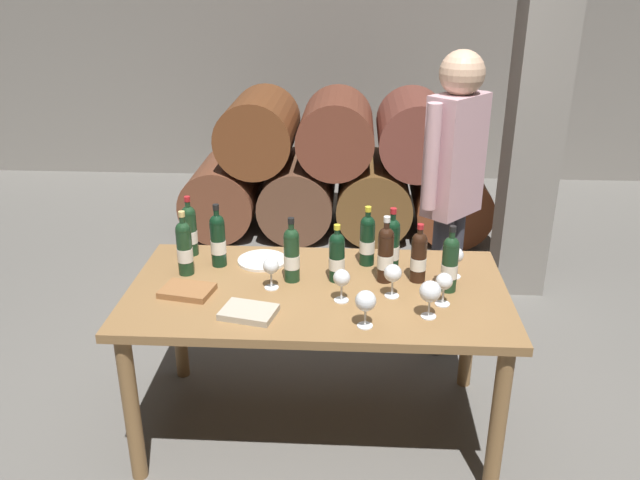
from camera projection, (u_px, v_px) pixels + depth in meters
name	position (u px, v px, depth m)	size (l,w,h in m)	color
ground_plane	(318.00, 425.00, 3.24)	(14.00, 14.00, 0.00)	#66635E
cellar_back_wall	(342.00, 38.00, 6.55)	(10.00, 0.24, 2.80)	gray
barrel_stack	(336.00, 168.00, 5.42)	(2.49, 0.90, 1.15)	brown
stone_pillar	(538.00, 101.00, 4.13)	(0.32, 0.32, 2.60)	gray
dining_table	(318.00, 306.00, 2.98)	(1.70, 0.90, 0.76)	olive
wine_bottle_0	(190.00, 230.00, 3.23)	(0.07, 0.07, 0.31)	#19381E
wine_bottle_1	(292.00, 254.00, 2.96)	(0.07, 0.07, 0.31)	#19381E
wine_bottle_2	(337.00, 256.00, 2.97)	(0.07, 0.07, 0.27)	black
wine_bottle_3	(185.00, 247.00, 3.03)	(0.07, 0.07, 0.31)	#19381E
wine_bottle_4	(367.00, 240.00, 3.13)	(0.07, 0.07, 0.30)	black
wine_bottle_5	(419.00, 256.00, 2.97)	(0.07, 0.07, 0.28)	black
wine_bottle_6	(218.00, 239.00, 3.11)	(0.07, 0.07, 0.31)	black
wine_bottle_7	(450.00, 263.00, 2.87)	(0.07, 0.07, 0.31)	#19381E
wine_bottle_8	(386.00, 254.00, 2.96)	(0.07, 0.07, 0.32)	black
wine_bottle_9	(392.00, 245.00, 3.05)	(0.07, 0.07, 0.32)	black
wine_glass_0	(393.00, 274.00, 2.83)	(0.08, 0.08, 0.15)	white
wine_glass_1	(271.00, 267.00, 2.90)	(0.07, 0.07, 0.15)	white
wine_glass_2	(456.00, 256.00, 3.01)	(0.07, 0.07, 0.15)	white
wine_glass_3	(444.00, 283.00, 2.76)	(0.07, 0.07, 0.15)	white
wine_glass_4	(342.00, 279.00, 2.79)	(0.07, 0.07, 0.15)	white
wine_glass_5	(430.00, 292.00, 2.66)	(0.09, 0.09, 0.16)	white
wine_glass_6	(366.00, 302.00, 2.59)	(0.09, 0.09, 0.16)	white
tasting_notebook	(249.00, 312.00, 2.71)	(0.22, 0.16, 0.03)	#B2A893
leather_ledger	(187.00, 291.00, 2.89)	(0.22, 0.16, 0.03)	#936038
serving_plate	(262.00, 260.00, 3.20)	(0.24, 0.24, 0.01)	white
sommelier_presenting	(453.00, 179.00, 3.48)	(0.36, 0.39, 1.72)	#383842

